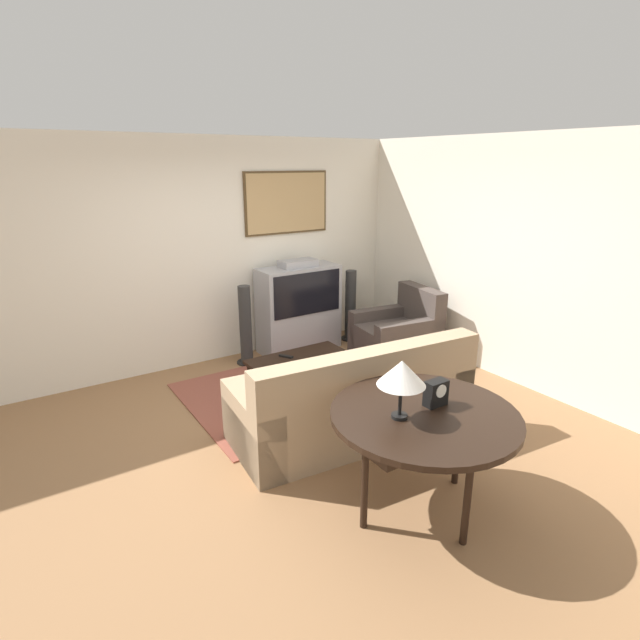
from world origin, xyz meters
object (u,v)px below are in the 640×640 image
object	(u,v)px
mantel_clock	(436,393)
couch	(354,403)
speaker_tower_left	(246,327)
speaker_tower_right	(350,307)
tv	(299,308)
armchair	(398,335)
console_table	(425,420)
table_lamp	(402,374)
coffee_table	(301,361)

from	to	relation	value
mantel_clock	couch	bearing A→B (deg)	85.38
speaker_tower_left	speaker_tower_right	bearing A→B (deg)	0.00
tv	armchair	size ratio (longest dim) A/B	1.17
console_table	mantel_clock	xyz separation A→B (m)	(0.14, 0.04, 0.15)
console_table	table_lamp	world-z (taller)	table_lamp
coffee_table	speaker_tower_left	distance (m)	1.06
console_table	speaker_tower_right	xyz separation A→B (m)	(1.74, 3.19, -0.25)
speaker_tower_right	armchair	bearing A→B (deg)	-82.53
speaker_tower_right	tv	bearing A→B (deg)	175.62
table_lamp	armchair	bearing A→B (deg)	48.01
tv	couch	xyz separation A→B (m)	(-0.72, -2.17, -0.26)
armchair	tv	bearing A→B (deg)	-127.39
tv	speaker_tower_right	bearing A→B (deg)	-4.38
console_table	mantel_clock	bearing A→B (deg)	16.64
armchair	speaker_tower_left	world-z (taller)	speaker_tower_left
coffee_table	mantel_clock	bearing A→B (deg)	-94.37
tv	mantel_clock	distance (m)	3.32
couch	coffee_table	world-z (taller)	couch
coffee_table	speaker_tower_right	distance (m)	1.79
mantel_clock	speaker_tower_left	bearing A→B (deg)	89.87
mantel_clock	table_lamp	bearing A→B (deg)	179.84
coffee_table	console_table	distance (m)	2.20
coffee_table	table_lamp	xyz separation A→B (m)	(-0.49, -2.10, 0.75)
armchair	speaker_tower_right	world-z (taller)	speaker_tower_right
tv	speaker_tower_left	size ratio (longest dim) A/B	1.22
tv	table_lamp	world-z (taller)	tv
tv	speaker_tower_left	xyz separation A→B (m)	(-0.80, -0.06, -0.11)
table_lamp	speaker_tower_right	bearing A→B (deg)	58.37
console_table	speaker_tower_left	bearing A→B (deg)	87.44
couch	armchair	bearing A→B (deg)	-137.65
couch	console_table	bearing A→B (deg)	83.65
mantel_clock	armchair	bearing A→B (deg)	52.99
table_lamp	speaker_tower_left	xyz separation A→B (m)	(0.34, 3.15, -0.63)
table_lamp	speaker_tower_right	size ratio (longest dim) A/B	0.41
armchair	console_table	distance (m)	3.00
couch	speaker_tower_left	bearing A→B (deg)	-82.76
coffee_table	console_table	bearing A→B (deg)	-97.87
console_table	speaker_tower_right	size ratio (longest dim) A/B	1.31
armchair	table_lamp	distance (m)	3.17
coffee_table	couch	bearing A→B (deg)	-94.13
table_lamp	mantel_clock	world-z (taller)	table_lamp
couch	tv	bearing A→B (deg)	-103.26
coffee_table	tv	bearing A→B (deg)	59.73
couch	mantel_clock	distance (m)	1.18
tv	table_lamp	xyz separation A→B (m)	(-1.14, -3.21, 0.52)
table_lamp	mantel_clock	size ratio (longest dim) A/B	2.22
mantel_clock	speaker_tower_right	distance (m)	3.56
console_table	speaker_tower_left	xyz separation A→B (m)	(0.14, 3.19, -0.25)
table_lamp	speaker_tower_left	distance (m)	3.23
armchair	mantel_clock	size ratio (longest dim) A/B	5.63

